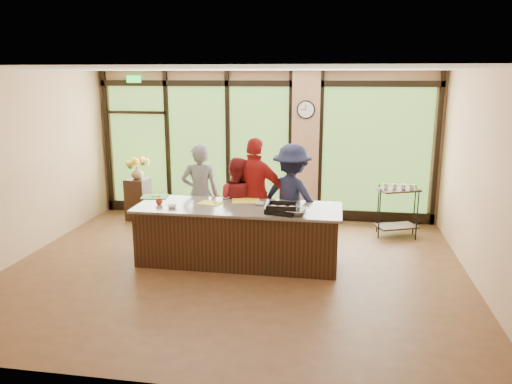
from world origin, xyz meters
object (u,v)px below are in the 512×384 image
(roasting_pan, at_px, (282,211))
(flower_stand, at_px, (138,199))
(cook_right, at_px, (292,198))
(island_base, at_px, (238,236))
(bar_cart, at_px, (398,205))
(cook_left, at_px, (200,194))

(roasting_pan, relative_size, flower_stand, 0.52)
(flower_stand, bearing_deg, roasting_pan, -29.25)
(cook_right, relative_size, roasting_pan, 4.14)
(cook_right, distance_m, flower_stand, 3.59)
(island_base, xyz_separation_m, bar_cart, (2.62, 1.78, 0.15))
(cook_left, bearing_deg, bar_cart, -178.15)
(island_base, xyz_separation_m, cook_right, (0.78, 0.71, 0.47))
(cook_right, bearing_deg, flower_stand, 2.62)
(roasting_pan, height_order, bar_cart, roasting_pan)
(island_base, bearing_deg, cook_left, 135.87)
(flower_stand, bearing_deg, cook_right, -15.66)
(flower_stand, xyz_separation_m, bar_cart, (5.13, -0.27, 0.17))
(island_base, distance_m, flower_stand, 3.25)
(cook_right, bearing_deg, bar_cart, -124.78)
(roasting_pan, distance_m, flower_stand, 4.03)
(island_base, xyz_separation_m, roasting_pan, (0.72, -0.28, 0.52))
(island_base, bearing_deg, bar_cart, 34.24)
(island_base, relative_size, flower_stand, 3.64)
(roasting_pan, bearing_deg, flower_stand, 159.61)
(bar_cart, bearing_deg, cook_right, -172.53)
(flower_stand, bearing_deg, cook_left, -29.89)
(island_base, distance_m, cook_left, 1.26)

